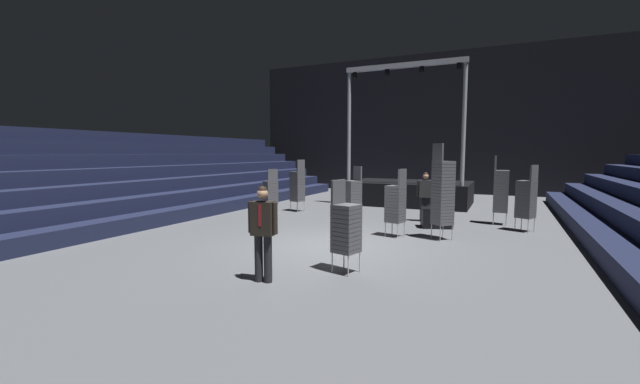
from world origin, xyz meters
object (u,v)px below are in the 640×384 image
object	(u,v)px
chair_stack_mid_right	(297,186)
chair_stack_rear_centre	(396,203)
chair_stack_front_left	(353,195)
crew_worker_near_stage	(425,194)
chair_stack_front_right	(346,227)
chair_stack_mid_left	(501,190)
chair_stack_rear_right	(526,198)
equipment_road_case	(437,218)
chair_stack_mid_centre	(271,191)
man_with_tie	(263,228)
stage_riser	(409,191)
chair_stack_rear_left	(443,192)

from	to	relation	value
chair_stack_mid_right	chair_stack_rear_centre	size ratio (longest dim) A/B	1.09
chair_stack_front_left	crew_worker_near_stage	world-z (taller)	chair_stack_front_left
chair_stack_rear_centre	crew_worker_near_stage	world-z (taller)	chair_stack_rear_centre
chair_stack_front_right	chair_stack_mid_left	world-z (taller)	chair_stack_mid_left
chair_stack_rear_right	crew_worker_near_stage	world-z (taller)	chair_stack_rear_right
chair_stack_mid_right	equipment_road_case	size ratio (longest dim) A/B	2.28
chair_stack_rear_centre	equipment_road_case	size ratio (longest dim) A/B	2.09
chair_stack_mid_left	chair_stack_mid_centre	bearing A→B (deg)	-81.62
chair_stack_front_left	equipment_road_case	bearing A→B (deg)	-134.99
man_with_tie	chair_stack_rear_right	bearing A→B (deg)	-129.33
chair_stack_mid_left	chair_stack_rear_centre	distance (m)	4.19
chair_stack_mid_left	equipment_road_case	distance (m)	2.41
stage_riser	man_with_tie	bearing A→B (deg)	-89.60
chair_stack_front_left	chair_stack_mid_right	xyz separation A→B (m)	(-2.97, 1.72, 0.08)
chair_stack_front_left	chair_stack_rear_left	world-z (taller)	chair_stack_rear_left
chair_stack_mid_centre	crew_worker_near_stage	bearing A→B (deg)	-51.82
chair_stack_front_left	chair_stack_rear_left	size ratio (longest dim) A/B	0.73
stage_riser	chair_stack_mid_centre	size ratio (longest dim) A/B	3.50
stage_riser	chair_stack_rear_left	bearing A→B (deg)	-70.96
chair_stack_mid_right	equipment_road_case	xyz separation A→B (m)	(5.56, -1.23, -0.72)
chair_stack_mid_left	chair_stack_rear_right	xyz separation A→B (m)	(0.70, -0.94, -0.13)
stage_riser	chair_stack_mid_right	world-z (taller)	stage_riser
chair_stack_rear_right	chair_stack_rear_centre	xyz separation A→B (m)	(-3.29, -2.35, -0.04)
man_with_tie	equipment_road_case	bearing A→B (deg)	-114.06
crew_worker_near_stage	chair_stack_front_right	bearing A→B (deg)	-105.56
chair_stack_rear_centre	equipment_road_case	xyz separation A→B (m)	(0.82, 1.86, -0.63)
chair_stack_rear_left	stage_riser	bearing A→B (deg)	153.52
chair_stack_front_left	chair_stack_mid_left	size ratio (longest dim) A/B	0.85
chair_stack_mid_left	chair_stack_mid_centre	distance (m)	8.04
man_with_tie	chair_stack_mid_right	xyz separation A→B (m)	(-3.58, 7.93, 0.05)
chair_stack_rear_right	crew_worker_near_stage	distance (m)	3.04
chair_stack_mid_left	crew_worker_near_stage	xyz separation A→B (m)	(-2.30, -0.47, -0.17)
stage_riser	chair_stack_rear_right	size ratio (longest dim) A/B	3.04
chair_stack_rear_right	equipment_road_case	world-z (taller)	chair_stack_rear_right
stage_riser	chair_stack_rear_centre	world-z (taller)	stage_riser
chair_stack_mid_right	chair_stack_rear_right	bearing A→B (deg)	-80.51
stage_riser	chair_stack_front_left	world-z (taller)	stage_riser
chair_stack_front_left	chair_stack_rear_right	bearing A→B (deg)	-134.83
man_with_tie	equipment_road_case	world-z (taller)	man_with_tie
chair_stack_mid_right	chair_stack_rear_left	xyz separation A→B (m)	(5.95, -2.91, 0.25)
chair_stack_mid_right	chair_stack_mid_centre	xyz separation A→B (m)	(-0.63, -0.98, -0.17)
man_with_tie	chair_stack_rear_centre	distance (m)	4.98
man_with_tie	equipment_road_case	distance (m)	7.02
chair_stack_rear_left	crew_worker_near_stage	xyz separation A→B (m)	(-0.93, 2.64, -0.34)
chair_stack_mid_right	chair_stack_rear_left	distance (m)	6.63
equipment_road_case	crew_worker_near_stage	bearing A→B (deg)	119.27
stage_riser	chair_stack_mid_left	world-z (taller)	stage_riser
chair_stack_mid_left	crew_worker_near_stage	bearing A→B (deg)	-78.50
chair_stack_front_right	chair_stack_mid_right	world-z (taller)	chair_stack_mid_right
chair_stack_rear_centre	crew_worker_near_stage	xyz separation A→B (m)	(0.29, 2.82, -0.00)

